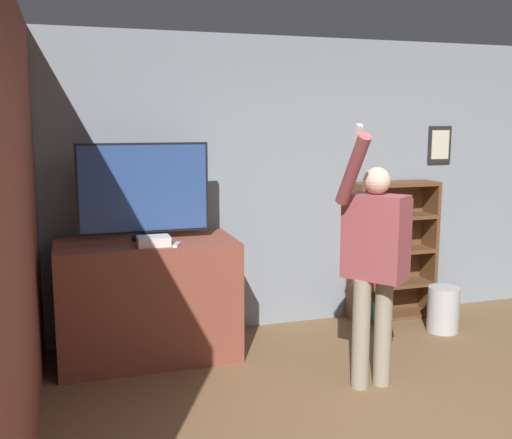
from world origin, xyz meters
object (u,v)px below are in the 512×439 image
bookshelf (385,252)px  person (375,256)px  television (144,190)px  waste_bin (443,309)px  game_console (154,241)px

bookshelf → person: 1.65m
television → bookshelf: (2.36, 0.26, -0.72)m
television → waste_bin: (2.69, -0.26, -1.18)m
person → game_console: bearing=-156.5°
game_console → waste_bin: 2.78m
game_console → person: bearing=-30.0°
person → waste_bin: size_ratio=4.56×
game_console → bookshelf: bearing=12.6°
television → game_console: bearing=-83.1°
bookshelf → waste_bin: bearing=-57.3°
person → bookshelf: bearing=110.9°
bookshelf → television: bearing=-173.8°
television → person: 1.90m
bookshelf → waste_bin: (0.33, -0.52, -0.46)m
television → bookshelf: bearing=6.2°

